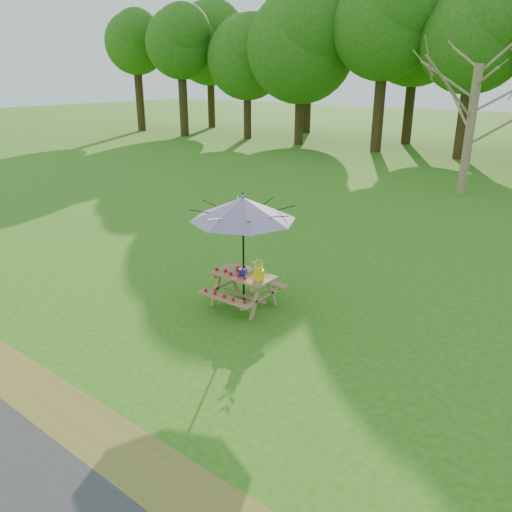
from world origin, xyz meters
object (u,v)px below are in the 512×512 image
Objects in this scene: picnic_table at (244,290)px; patio_umbrella at (243,209)px; flower_bucket at (259,268)px; bare_tree at (488,3)px.

patio_umbrella reaches higher than picnic_table.
patio_umbrella is at bearing 84.81° from picnic_table.
picnic_table is 0.70m from flower_bucket.
bare_tree reaches higher than flower_bucket.
patio_umbrella reaches higher than flower_bucket.
patio_umbrella is 1.13m from flower_bucket.
flower_bucket reaches higher than picnic_table.
picnic_table is at bearing -95.19° from patio_umbrella.
bare_tree is 25.00× the size of flower_bucket.
flower_bucket is at bearing -5.03° from picnic_table.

